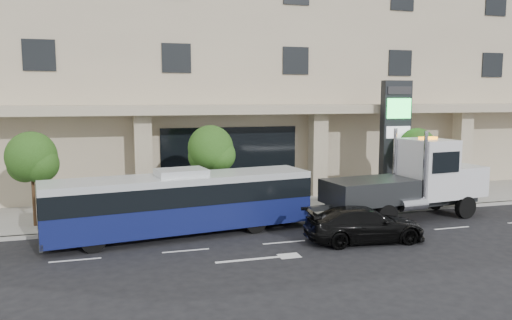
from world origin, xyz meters
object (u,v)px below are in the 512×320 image
(black_sedan, at_px, (364,224))
(signage_pylon, at_px, (395,139))
(tow_truck, at_px, (412,182))
(city_bus, at_px, (182,202))

(black_sedan, xyz_separation_m, signage_pylon, (5.68, 7.07, 2.80))
(tow_truck, xyz_separation_m, signage_pylon, (1.53, 4.12, 1.74))
(city_bus, xyz_separation_m, black_sedan, (7.01, -3.03, -0.74))
(city_bus, distance_m, signage_pylon, 13.48)
(city_bus, relative_size, tow_truck, 1.20)
(tow_truck, xyz_separation_m, black_sedan, (-4.15, -2.95, -1.06))
(tow_truck, height_order, signage_pylon, signage_pylon)
(tow_truck, relative_size, black_sedan, 1.94)
(tow_truck, bearing_deg, city_bus, 172.94)
(black_sedan, bearing_deg, signage_pylon, -34.34)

